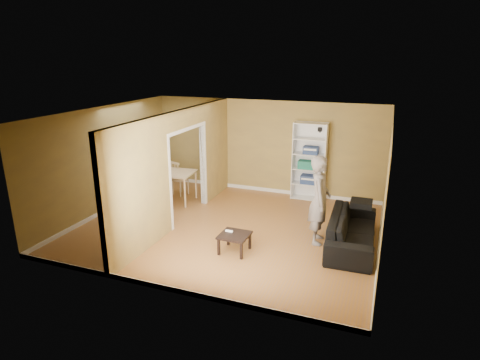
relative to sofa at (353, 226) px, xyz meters
The scene contains 15 objects.
room_shell 2.84m from the sofa, behind, with size 6.50×6.50×6.50m.
partition 4.00m from the sofa, behind, with size 0.22×5.50×2.60m, color olive, non-canonical shape.
wall_speaker 3.23m from the sofa, 114.62° to the left, with size 0.10×0.10×0.10m, color black.
sofa is the anchor object (origin of this frame).
person 0.95m from the sofa, behind, with size 0.62×0.79×2.18m, color slate.
bookshelf 2.96m from the sofa, 119.03° to the left, with size 0.88×0.38×2.09m.
paper_box_navy_a 2.85m from the sofa, 119.15° to the left, with size 0.44×0.29×0.23m, color #121456.
paper_box_teal 2.94m from the sofa, 120.95° to the left, with size 0.41×0.27×0.21m, color #1A6D59.
paper_box_navy_b 2.99m from the sofa, 119.13° to the left, with size 0.39×0.25×0.20m, color #0F264E.
coffee_table 2.43m from the sofa, 152.61° to the right, with size 0.57×0.57×0.38m.
game_controller 2.52m from the sofa, 155.63° to the right, with size 0.15×0.04×0.03m, color white.
dining_table 4.96m from the sofa, 167.98° to the left, with size 1.30×0.86×0.81m.
chair_left 5.71m from the sofa, 169.43° to the left, with size 0.43×0.43×0.95m, color tan, non-canonical shape.
chair_near 4.84m from the sofa, behind, with size 0.45×0.45×0.99m, color #D3BC89, non-canonical shape.
chair_far 5.08m from the sofa, 161.95° to the left, with size 0.45×0.45×0.98m, color tan, non-canonical shape.
Camera 1 is at (3.18, -7.77, 3.76)m, focal length 30.00 mm.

